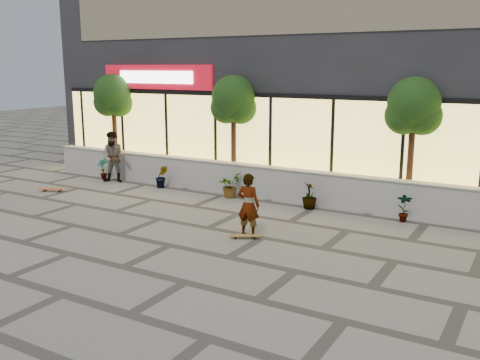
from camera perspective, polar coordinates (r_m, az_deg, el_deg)
The scene contains 15 objects.
ground at distance 10.83m, azimuth -5.86°, elevation -10.81°, with size 80.00×80.00×0.00m, color gray.
planter_wall at distance 16.57m, azimuth 8.49°, elevation -0.90°, with size 22.00×0.42×1.04m.
retail_building at distance 21.35m, azimuth 14.44°, elevation 11.81°, with size 24.00×9.17×8.50m.
shrub_a at distance 20.79m, azimuth -14.40°, elevation 1.16°, with size 0.43×0.29×0.81m, color #123611.
shrub_b at distance 18.96m, azimuth -8.35°, elevation 0.38°, with size 0.45×0.36×0.81m, color #123611.
shrub_c at distance 17.38m, azimuth -1.10°, elevation -0.56°, with size 0.73×0.63×0.81m, color #123611.
shrub_d at distance 16.13m, azimuth 7.42°, elevation -1.65°, with size 0.45×0.45×0.81m, color #123611.
shrub_e at distance 15.31m, azimuth 17.12°, elevation -2.84°, with size 0.43×0.29×0.81m, color #123611.
tree_west at distance 21.72m, azimuth -13.38°, elevation 8.53°, with size 1.60×1.50×3.92m.
tree_midwest at distance 18.38m, azimuth -0.70°, elevation 8.27°, with size 1.60×1.50×3.92m.
tree_mideast at distance 16.14m, azimuth 18.04°, elevation 7.16°, with size 1.60×1.50×3.92m.
skater_center at distance 13.31m, azimuth 0.90°, elevation -2.70°, with size 0.59×0.39×1.62m, color silver.
skater_left at distance 20.09m, azimuth -13.29°, elevation 2.39°, with size 0.91×0.71×1.88m, color tan.
skateboard_center at distance 13.32m, azimuth 0.53°, elevation -5.96°, with size 0.77×0.55×0.09m.
skateboard_left at distance 19.35m, azimuth -19.41°, elevation -0.91°, with size 0.88×0.55×0.10m.
Camera 1 is at (5.94, -8.02, 4.19)m, focal length 40.00 mm.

